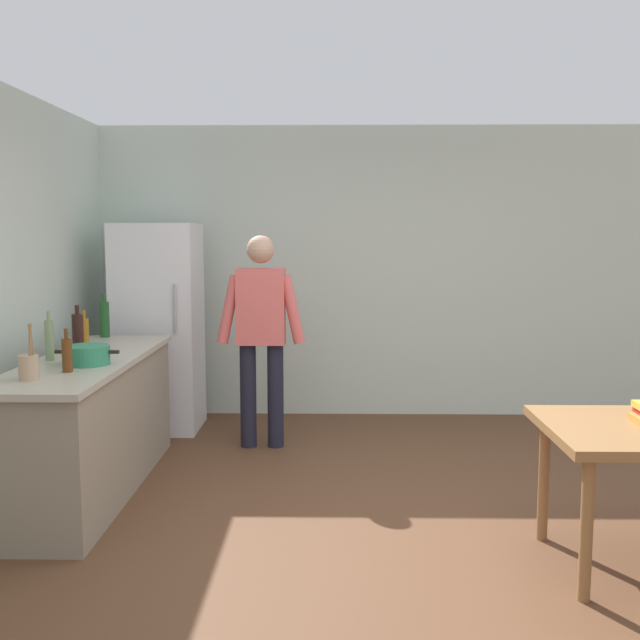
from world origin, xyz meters
The scene contains 12 objects.
ground_plane centered at (0.00, 0.00, 0.00)m, with size 14.00×14.00×0.00m, color brown.
wall_back centered at (0.00, 3.00, 1.35)m, with size 6.40×0.12×2.70m, color silver.
kitchen_counter centered at (-2.00, 0.80, 0.45)m, with size 0.64×2.20×0.90m.
refrigerator centered at (-1.90, 2.40, 0.90)m, with size 0.70×0.67×1.80m.
person centered at (-0.95, 1.85, 0.98)m, with size 0.70×0.22×1.70m.
cooking_pot centered at (-1.92, 0.57, 0.96)m, with size 0.40×0.28×0.12m.
utensil_jar centered at (-2.09, 0.08, 0.98)m, with size 0.11×0.11×0.32m.
bottle_oil_amber centered at (-2.14, 1.18, 1.02)m, with size 0.06×0.06×0.28m.
bottle_beer_brown centered at (-1.95, 0.32, 1.01)m, with size 0.06×0.06×0.26m.
bottle_vinegar_tall centered at (-2.21, 0.71, 1.04)m, with size 0.06×0.06×0.32m.
bottle_wine_dark centered at (-2.09, 0.91, 1.05)m, with size 0.08×0.08×0.34m.
bottle_wine_green centered at (-2.18, 1.79, 1.05)m, with size 0.08×0.08×0.34m.
Camera 1 is at (-0.39, -3.97, 1.72)m, focal length 41.51 mm.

